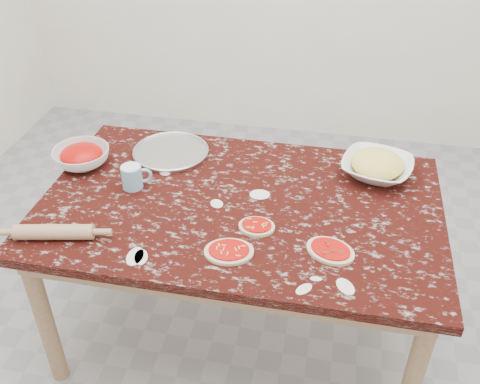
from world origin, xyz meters
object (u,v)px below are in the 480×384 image
object	(u,v)px
cheese_bowl	(377,168)
pizza_tray	(171,152)
rolling_pin	(54,232)
sauce_bowl	(82,157)
worktable	(240,218)
flour_mug	(133,176)

from	to	relation	value
cheese_bowl	pizza_tray	bearing A→B (deg)	-179.65
rolling_pin	sauce_bowl	bearing A→B (deg)	103.37
worktable	rolling_pin	world-z (taller)	rolling_pin
cheese_bowl	rolling_pin	distance (m)	1.34
cheese_bowl	flour_mug	xyz separation A→B (m)	(-0.99, -0.29, 0.02)
cheese_bowl	rolling_pin	world-z (taller)	cheese_bowl
rolling_pin	flour_mug	bearing A→B (deg)	65.91
pizza_tray	worktable	bearing A→B (deg)	-38.39
cheese_bowl	rolling_pin	bearing A→B (deg)	-150.12
pizza_tray	flour_mug	world-z (taller)	flour_mug
sauce_bowl	cheese_bowl	bearing A→B (deg)	7.75
sauce_bowl	cheese_bowl	distance (m)	1.29
worktable	rolling_pin	bearing A→B (deg)	-150.36
sauce_bowl	rolling_pin	bearing A→B (deg)	-76.63
worktable	flour_mug	world-z (taller)	flour_mug
flour_mug	pizza_tray	bearing A→B (deg)	76.09
pizza_tray	cheese_bowl	size ratio (longest dim) A/B	1.15
sauce_bowl	rolling_pin	size ratio (longest dim) A/B	0.85
cheese_bowl	rolling_pin	size ratio (longest dim) A/B	1.02
sauce_bowl	rolling_pin	world-z (taller)	sauce_bowl
worktable	flour_mug	bearing A→B (deg)	177.66
worktable	flour_mug	size ratio (longest dim) A/B	13.00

